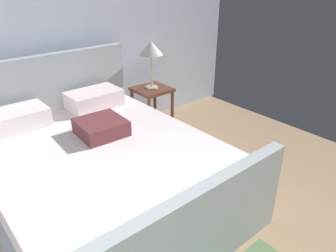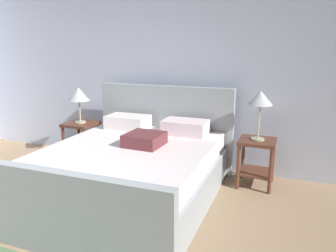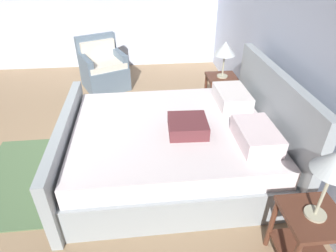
{
  "view_description": "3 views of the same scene",
  "coord_description": "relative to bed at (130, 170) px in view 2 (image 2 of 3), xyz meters",
  "views": [
    {
      "loc": [
        -0.75,
        -0.64,
        1.97
      ],
      "look_at": [
        0.83,
        1.26,
        0.77
      ],
      "focal_mm": 34.11,
      "sensor_mm": 36.0,
      "label": 1
    },
    {
      "loc": [
        1.99,
        -1.44,
        1.71
      ],
      "look_at": [
        0.84,
        1.47,
        0.95
      ],
      "focal_mm": 34.71,
      "sensor_mm": 36.0,
      "label": 2
    },
    {
      "loc": [
        2.92,
        1.3,
        2.32
      ],
      "look_at": [
        0.61,
        1.53,
        0.81
      ],
      "focal_mm": 30.67,
      "sensor_mm": 36.0,
      "label": 3
    }
  ],
  "objects": [
    {
      "name": "wall_back",
      "position": [
        -0.31,
        1.33,
        1.1
      ],
      "size": [
        6.47,
        0.12,
        2.88
      ],
      "primitive_type": "cube",
      "color": "silver",
      "rests_on": "ground"
    },
    {
      "name": "bed",
      "position": [
        0.0,
        0.0,
        0.0
      ],
      "size": [
        1.98,
        2.38,
        1.19
      ],
      "color": "#A2ACB0",
      "rests_on": "ground"
    },
    {
      "name": "nightstand_right",
      "position": [
        1.29,
        0.89,
        0.06
      ],
      "size": [
        0.44,
        0.44,
        0.6
      ],
      "color": "brown",
      "rests_on": "ground"
    },
    {
      "name": "table_lamp_right",
      "position": [
        1.29,
        0.89,
        0.75
      ],
      "size": [
        0.3,
        0.3,
        0.61
      ],
      "color": "#B7B293",
      "rests_on": "nightstand_right"
    },
    {
      "name": "nightstand_left",
      "position": [
        -1.3,
        0.86,
        0.06
      ],
      "size": [
        0.44,
        0.44,
        0.6
      ],
      "color": "brown",
      "rests_on": "ground"
    },
    {
      "name": "table_lamp_left",
      "position": [
        -1.3,
        0.86,
        0.67
      ],
      "size": [
        0.31,
        0.31,
        0.53
      ],
      "color": "#B7B293",
      "rests_on": "nightstand_left"
    }
  ]
}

